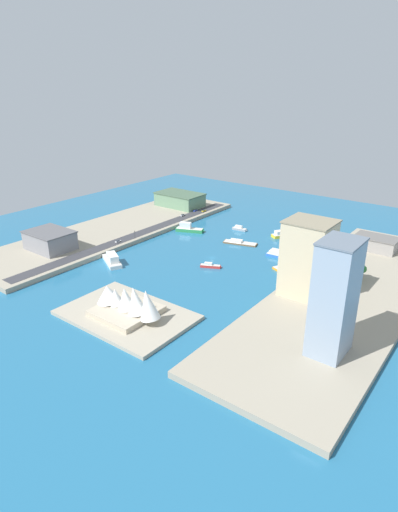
{
  "coord_description": "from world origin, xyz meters",
  "views": [
    {
      "loc": [
        -162.24,
        228.78,
        114.76
      ],
      "look_at": [
        1.7,
        13.31,
        5.21
      ],
      "focal_mm": 29.85,
      "sensor_mm": 36.0,
      "label": 1
    }
  ],
  "objects_px": {
    "ferry_yellow_fast": "(284,234)",
    "office_block_beige": "(307,258)",
    "yacht_sleek_gray": "(240,229)",
    "ferry_white_commuter": "(112,260)",
    "tower_tall_glass": "(334,299)",
    "van_white": "(118,241)",
    "catamaran_blue": "(279,254)",
    "hatchback_blue": "(195,210)",
    "tugboat_red": "(210,266)",
    "ferry_green_doubledeck": "(189,229)",
    "barge_flat_brown": "(239,242)",
    "warehouse_low_gray": "(50,240)",
    "terminal_long_green": "(180,199)",
    "opera_landmark": "(127,302)",
    "water_taxi_orange": "(281,270)",
    "traffic_light_waterfront": "(135,234)",
    "sedan_silver": "(182,215)",
    "taxi_yellow_cab": "(204,211)",
    "carpark_squat_concrete": "(376,243)"
  },
  "relations": [
    {
      "from": "ferry_green_doubledeck",
      "to": "barge_flat_brown",
      "type": "bearing_deg",
      "value": -179.29
    },
    {
      "from": "van_white",
      "to": "ferry_green_doubledeck",
      "type": "bearing_deg",
      "value": -108.86
    },
    {
      "from": "barge_flat_brown",
      "to": "office_block_beige",
      "type": "bearing_deg",
      "value": 144.96
    },
    {
      "from": "traffic_light_waterfront",
      "to": "opera_landmark",
      "type": "relative_size",
      "value": 0.15
    },
    {
      "from": "ferry_green_doubledeck",
      "to": "carpark_squat_concrete",
      "type": "xyz_separation_m",
      "value": [
        -139.12,
        -43.02,
        5.5
      ]
    },
    {
      "from": "carpark_squat_concrete",
      "to": "warehouse_low_gray",
      "type": "bearing_deg",
      "value": 37.06
    },
    {
      "from": "yacht_sleek_gray",
      "to": "barge_flat_brown",
      "type": "bearing_deg",
      "value": 121.65
    },
    {
      "from": "catamaran_blue",
      "to": "hatchback_blue",
      "type": "bearing_deg",
      "value": -22.32
    },
    {
      "from": "ferry_white_commuter",
      "to": "office_block_beige",
      "type": "xyz_separation_m",
      "value": [
        -126.89,
        -31.3,
        22.28
      ]
    },
    {
      "from": "tower_tall_glass",
      "to": "van_white",
      "type": "bearing_deg",
      "value": -12.62
    },
    {
      "from": "water_taxi_orange",
      "to": "traffic_light_waterfront",
      "type": "height_order",
      "value": "traffic_light_waterfront"
    },
    {
      "from": "water_taxi_orange",
      "to": "barge_flat_brown",
      "type": "bearing_deg",
      "value": -29.41
    },
    {
      "from": "ferry_yellow_fast",
      "to": "office_block_beige",
      "type": "height_order",
      "value": "office_block_beige"
    },
    {
      "from": "ferry_yellow_fast",
      "to": "hatchback_blue",
      "type": "relative_size",
      "value": 4.92
    },
    {
      "from": "tugboat_red",
      "to": "terminal_long_green",
      "type": "distance_m",
      "value": 147.6
    },
    {
      "from": "opera_landmark",
      "to": "warehouse_low_gray",
      "type": "bearing_deg",
      "value": -15.48
    },
    {
      "from": "taxi_yellow_cab",
      "to": "hatchback_blue",
      "type": "distance_m",
      "value": 8.17
    },
    {
      "from": "ferry_white_commuter",
      "to": "opera_landmark",
      "type": "bearing_deg",
      "value": 144.17
    },
    {
      "from": "ferry_white_commuter",
      "to": "hatchback_blue",
      "type": "distance_m",
      "value": 130.87
    },
    {
      "from": "catamaran_blue",
      "to": "ferry_green_doubledeck",
      "type": "xyz_separation_m",
      "value": [
        86.32,
        -3.65,
        1.01
      ]
    },
    {
      "from": "water_taxi_orange",
      "to": "taxi_yellow_cab",
      "type": "bearing_deg",
      "value": -32.11
    },
    {
      "from": "catamaran_blue",
      "to": "barge_flat_brown",
      "type": "relative_size",
      "value": 0.77
    },
    {
      "from": "ferry_green_doubledeck",
      "to": "van_white",
      "type": "distance_m",
      "value": 63.67
    },
    {
      "from": "catamaran_blue",
      "to": "terminal_long_green",
      "type": "height_order",
      "value": "terminal_long_green"
    },
    {
      "from": "water_taxi_orange",
      "to": "carpark_squat_concrete",
      "type": "relative_size",
      "value": 0.46
    },
    {
      "from": "ferry_green_doubledeck",
      "to": "traffic_light_waterfront",
      "type": "distance_m",
      "value": 49.62
    },
    {
      "from": "yacht_sleek_gray",
      "to": "warehouse_low_gray",
      "type": "distance_m",
      "value": 151.9
    },
    {
      "from": "ferry_white_commuter",
      "to": "traffic_light_waterfront",
      "type": "distance_m",
      "value": 42.77
    },
    {
      "from": "traffic_light_waterfront",
      "to": "taxi_yellow_cab",
      "type": "bearing_deg",
      "value": -88.18
    },
    {
      "from": "yacht_sleek_gray",
      "to": "tower_tall_glass",
      "type": "xyz_separation_m",
      "value": [
        -128.05,
        129.44,
        28.33
      ]
    },
    {
      "from": "barge_flat_brown",
      "to": "sedan_silver",
      "type": "distance_m",
      "value": 78.18
    },
    {
      "from": "yacht_sleek_gray",
      "to": "ferry_white_commuter",
      "type": "distance_m",
      "value": 118.55
    },
    {
      "from": "opera_landmark",
      "to": "tugboat_red",
      "type": "bearing_deg",
      "value": -87.21
    },
    {
      "from": "traffic_light_waterfront",
      "to": "opera_landmark",
      "type": "xyz_separation_m",
      "value": [
        -78.77,
        83.56,
        1.25
      ]
    },
    {
      "from": "sedan_silver",
      "to": "opera_landmark",
      "type": "xyz_separation_m",
      "value": [
        -88.14,
        153.09,
        4.62
      ]
    },
    {
      "from": "ferry_green_doubledeck",
      "to": "traffic_light_waterfront",
      "type": "bearing_deg",
      "value": 71.03
    },
    {
      "from": "water_taxi_orange",
      "to": "yacht_sleek_gray",
      "type": "xyz_separation_m",
      "value": [
        67.74,
        -56.53,
        -0.04
      ]
    },
    {
      "from": "catamaran_blue",
      "to": "taxi_yellow_cab",
      "type": "xyz_separation_m",
      "value": [
        105.35,
        -50.47,
        2.61
      ]
    },
    {
      "from": "water_taxi_orange",
      "to": "traffic_light_waterfront",
      "type": "distance_m",
      "value": 117.63
    },
    {
      "from": "yacht_sleek_gray",
      "to": "terminal_long_green",
      "type": "distance_m",
      "value": 85.09
    },
    {
      "from": "tower_tall_glass",
      "to": "hatchback_blue",
      "type": "relative_size",
      "value": 11.16
    },
    {
      "from": "ferry_white_commuter",
      "to": "hatchback_blue",
      "type": "height_order",
      "value": "ferry_white_commuter"
    },
    {
      "from": "tugboat_red",
      "to": "ferry_green_doubledeck",
      "type": "xyz_separation_m",
      "value": [
        58.84,
        -50.33,
        1.31
      ]
    },
    {
      "from": "terminal_long_green",
      "to": "tower_tall_glass",
      "type": "distance_m",
      "value": 258.87
    },
    {
      "from": "office_block_beige",
      "to": "hatchback_blue",
      "type": "height_order",
      "value": "office_block_beige"
    },
    {
      "from": "warehouse_low_gray",
      "to": "ferry_yellow_fast",
      "type": "bearing_deg",
      "value": -131.07
    },
    {
      "from": "yacht_sleek_gray",
      "to": "sedan_silver",
      "type": "relative_size",
      "value": 2.78
    },
    {
      "from": "barge_flat_brown",
      "to": "taxi_yellow_cab",
      "type": "xyz_separation_m",
      "value": [
        68.51,
        -46.2,
        3.17
      ]
    },
    {
      "from": "ferry_white_commuter",
      "to": "warehouse_low_gray",
      "type": "xyz_separation_m",
      "value": [
        50.2,
        13.59,
        7.17
      ]
    },
    {
      "from": "van_white",
      "to": "hatchback_blue",
      "type": "distance_m",
      "value": 102.8
    }
  ]
}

